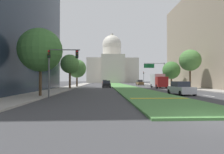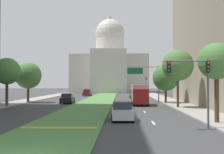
{
  "view_description": "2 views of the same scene",
  "coord_description": "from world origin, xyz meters",
  "px_view_note": "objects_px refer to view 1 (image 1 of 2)",
  "views": [
    {
      "loc": [
        -5.37,
        -8.54,
        1.97
      ],
      "look_at": [
        -2.23,
        54.77,
        2.8
      ],
      "focal_mm": 29.55,
      "sensor_mm": 36.0,
      "label": 1
    },
    {
      "loc": [
        4.55,
        -12.35,
        3.41
      ],
      "look_at": [
        2.06,
        62.99,
        4.99
      ],
      "focal_mm": 46.94,
      "sensor_mm": 36.0,
      "label": 2
    }
  ],
  "objects_px": {
    "capitol_building": "(112,66)",
    "street_tree_left_mid": "(70,64)",
    "traffic_light_near_left": "(57,62)",
    "street_tree_left_near": "(40,50)",
    "street_tree_left_far": "(77,69)",
    "sedan_distant": "(140,83)",
    "sedan_far_horizon": "(105,82)",
    "sedan_midblock": "(106,84)",
    "sedan_lead_stopped": "(181,89)",
    "traffic_light_far_right": "(144,76)",
    "box_truck_delivery": "(158,81)",
    "street_tree_right_mid": "(190,60)",
    "overhead_guide_sign": "(157,69)",
    "street_tree_right_far": "(171,70)"
  },
  "relations": [
    {
      "from": "capitol_building",
      "to": "street_tree_right_far",
      "type": "height_order",
      "value": "capitol_building"
    },
    {
      "from": "capitol_building",
      "to": "street_tree_left_mid",
      "type": "distance_m",
      "value": 72.05
    },
    {
      "from": "street_tree_left_mid",
      "to": "sedan_lead_stopped",
      "type": "distance_m",
      "value": 22.96
    },
    {
      "from": "street_tree_right_far",
      "to": "sedan_lead_stopped",
      "type": "distance_m",
      "value": 24.26
    },
    {
      "from": "traffic_light_far_right",
      "to": "sedan_midblock",
      "type": "xyz_separation_m",
      "value": [
        -15.49,
        -28.0,
        -2.51
      ]
    },
    {
      "from": "street_tree_right_far",
      "to": "sedan_lead_stopped",
      "type": "relative_size",
      "value": 1.52
    },
    {
      "from": "traffic_light_far_right",
      "to": "box_truck_delivery",
      "type": "bearing_deg",
      "value": -96.57
    },
    {
      "from": "street_tree_left_mid",
      "to": "box_truck_delivery",
      "type": "relative_size",
      "value": 1.11
    },
    {
      "from": "traffic_light_far_right",
      "to": "sedan_far_horizon",
      "type": "xyz_separation_m",
      "value": [
        -15.56,
        0.59,
        -2.48
      ]
    },
    {
      "from": "traffic_light_near_left",
      "to": "box_truck_delivery",
      "type": "height_order",
      "value": "traffic_light_near_left"
    },
    {
      "from": "street_tree_left_mid",
      "to": "traffic_light_far_right",
      "type": "bearing_deg",
      "value": 56.4
    },
    {
      "from": "street_tree_right_mid",
      "to": "box_truck_delivery",
      "type": "distance_m",
      "value": 8.32
    },
    {
      "from": "sedan_far_horizon",
      "to": "street_tree_left_near",
      "type": "bearing_deg",
      "value": -98.45
    },
    {
      "from": "street_tree_left_mid",
      "to": "sedan_far_horizon",
      "type": "height_order",
      "value": "street_tree_left_mid"
    },
    {
      "from": "overhead_guide_sign",
      "to": "street_tree_right_mid",
      "type": "xyz_separation_m",
      "value": [
        3.19,
        -12.31,
        1.17
      ]
    },
    {
      "from": "capitol_building",
      "to": "street_tree_right_far",
      "type": "xyz_separation_m",
      "value": [
        12.0,
        -63.17,
        -5.43
      ]
    },
    {
      "from": "traffic_light_far_right",
      "to": "street_tree_left_near",
      "type": "height_order",
      "value": "street_tree_left_near"
    },
    {
      "from": "street_tree_left_far",
      "to": "sedan_distant",
      "type": "relative_size",
      "value": 1.54
    },
    {
      "from": "traffic_light_far_right",
      "to": "box_truck_delivery",
      "type": "xyz_separation_m",
      "value": [
        -3.61,
        -31.36,
        -1.64
      ]
    },
    {
      "from": "street_tree_right_far",
      "to": "street_tree_left_near",
      "type": "bearing_deg",
      "value": -134.52
    },
    {
      "from": "overhead_guide_sign",
      "to": "street_tree_left_near",
      "type": "height_order",
      "value": "street_tree_left_near"
    },
    {
      "from": "sedan_far_horizon",
      "to": "sedan_midblock",
      "type": "bearing_deg",
      "value": -89.85
    },
    {
      "from": "capitol_building",
      "to": "street_tree_left_near",
      "type": "bearing_deg",
      "value": -98.03
    },
    {
      "from": "street_tree_left_near",
      "to": "street_tree_right_far",
      "type": "distance_m",
      "value": 34.83
    },
    {
      "from": "traffic_light_near_left",
      "to": "sedan_distant",
      "type": "distance_m",
      "value": 46.75
    },
    {
      "from": "traffic_light_far_right",
      "to": "street_tree_left_far",
      "type": "height_order",
      "value": "street_tree_left_far"
    },
    {
      "from": "sedan_far_horizon",
      "to": "sedan_distant",
      "type": "bearing_deg",
      "value": -42.62
    },
    {
      "from": "sedan_lead_stopped",
      "to": "street_tree_right_far",
      "type": "bearing_deg",
      "value": 72.0
    },
    {
      "from": "overhead_guide_sign",
      "to": "sedan_distant",
      "type": "relative_size",
      "value": 1.41
    },
    {
      "from": "sedan_lead_stopped",
      "to": "box_truck_delivery",
      "type": "height_order",
      "value": "box_truck_delivery"
    },
    {
      "from": "street_tree_left_mid",
      "to": "street_tree_right_mid",
      "type": "xyz_separation_m",
      "value": [
        24.35,
        -1.93,
        0.7
      ]
    },
    {
      "from": "street_tree_left_far",
      "to": "box_truck_delivery",
      "type": "relative_size",
      "value": 1.11
    },
    {
      "from": "street_tree_left_far",
      "to": "box_truck_delivery",
      "type": "bearing_deg",
      "value": -16.66
    },
    {
      "from": "sedan_lead_stopped",
      "to": "sedan_midblock",
      "type": "bearing_deg",
      "value": 112.62
    },
    {
      "from": "street_tree_left_mid",
      "to": "sedan_distant",
      "type": "distance_m",
      "value": 31.48
    },
    {
      "from": "street_tree_right_mid",
      "to": "street_tree_left_near",
      "type": "bearing_deg",
      "value": -148.3
    },
    {
      "from": "street_tree_left_mid",
      "to": "street_tree_right_far",
      "type": "height_order",
      "value": "street_tree_left_mid"
    },
    {
      "from": "street_tree_left_far",
      "to": "box_truck_delivery",
      "type": "distance_m",
      "value": 20.41
    },
    {
      "from": "overhead_guide_sign",
      "to": "sedan_far_horizon",
      "type": "height_order",
      "value": "overhead_guide_sign"
    },
    {
      "from": "traffic_light_near_left",
      "to": "sedan_lead_stopped",
      "type": "xyz_separation_m",
      "value": [
        14.69,
        3.76,
        -2.99
      ]
    },
    {
      "from": "sedan_lead_stopped",
      "to": "box_truck_delivery",
      "type": "distance_m",
      "value": 18.75
    },
    {
      "from": "street_tree_right_far",
      "to": "sedan_far_horizon",
      "type": "height_order",
      "value": "street_tree_right_far"
    },
    {
      "from": "traffic_light_near_left",
      "to": "sedan_midblock",
      "type": "xyz_separation_m",
      "value": [
        5.57,
        25.65,
        -2.99
      ]
    },
    {
      "from": "street_tree_right_mid",
      "to": "street_tree_left_far",
      "type": "height_order",
      "value": "street_tree_right_mid"
    },
    {
      "from": "sedan_lead_stopped",
      "to": "box_truck_delivery",
      "type": "bearing_deg",
      "value": 81.55
    },
    {
      "from": "traffic_light_near_left",
      "to": "street_tree_left_near",
      "type": "xyz_separation_m",
      "value": [
        -2.3,
        1.77,
        1.47
      ]
    },
    {
      "from": "sedan_lead_stopped",
      "to": "sedan_distant",
      "type": "xyz_separation_m",
      "value": [
        2.7,
        39.53,
        0.05
      ]
    },
    {
      "from": "capitol_building",
      "to": "box_truck_delivery",
      "type": "xyz_separation_m",
      "value": [
        7.34,
        -67.47,
        -8.04
      ]
    },
    {
      "from": "traffic_light_near_left",
      "to": "traffic_light_far_right",
      "type": "distance_m",
      "value": 57.64
    },
    {
      "from": "street_tree_right_mid",
      "to": "street_tree_left_far",
      "type": "distance_m",
      "value": 26.65
    }
  ]
}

